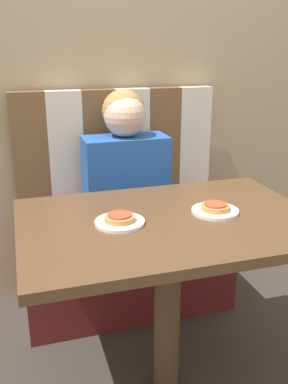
# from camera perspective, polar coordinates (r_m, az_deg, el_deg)

# --- Properties ---
(ground_plane) EXTENTS (12.00, 12.00, 0.00)m
(ground_plane) POSITION_cam_1_polar(r_m,az_deg,el_deg) (1.91, 2.89, -24.07)
(ground_plane) COLOR #38332D
(wall_back) EXTENTS (7.00, 0.05, 2.60)m
(wall_back) POSITION_cam_1_polar(r_m,az_deg,el_deg) (2.25, -4.57, 18.78)
(wall_back) COLOR tan
(wall_back) RESTS_ON ground_plane
(booth_seat) EXTENTS (1.03, 0.45, 0.46)m
(booth_seat) POSITION_cam_1_polar(r_m,az_deg,el_deg) (2.25, -2.28, -9.61)
(booth_seat) COLOR #5B1919
(booth_seat) RESTS_ON ground_plane
(booth_backrest) EXTENTS (1.03, 0.07, 0.64)m
(booth_backrest) POSITION_cam_1_polar(r_m,az_deg,el_deg) (2.23, -3.72, 5.27)
(booth_backrest) COLOR brown
(booth_backrest) RESTS_ON booth_seat
(dining_table) EXTENTS (1.05, 0.72, 0.73)m
(dining_table) POSITION_cam_1_polar(r_m,az_deg,el_deg) (1.55, 3.28, -6.67)
(dining_table) COLOR brown
(dining_table) RESTS_ON ground_plane
(person) EXTENTS (0.40, 0.22, 0.66)m
(person) POSITION_cam_1_polar(r_m,az_deg,el_deg) (2.05, -2.50, 4.13)
(person) COLOR #2356B2
(person) RESTS_ON booth_seat
(plate_left) EXTENTS (0.17, 0.17, 0.01)m
(plate_left) POSITION_cam_1_polar(r_m,az_deg,el_deg) (1.46, -3.26, -4.04)
(plate_left) COLOR white
(plate_left) RESTS_ON dining_table
(plate_right) EXTENTS (0.17, 0.17, 0.01)m
(plate_right) POSITION_cam_1_polar(r_m,az_deg,el_deg) (1.58, 9.45, -2.52)
(plate_right) COLOR white
(plate_right) RESTS_ON dining_table
(pizza_left) EXTENTS (0.10, 0.10, 0.02)m
(pizza_left) POSITION_cam_1_polar(r_m,az_deg,el_deg) (1.46, -3.27, -3.43)
(pizza_left) COLOR #C68E47
(pizza_left) RESTS_ON plate_left
(pizza_right) EXTENTS (0.10, 0.10, 0.02)m
(pizza_right) POSITION_cam_1_polar(r_m,az_deg,el_deg) (1.57, 9.48, -1.95)
(pizza_right) COLOR #C68E47
(pizza_right) RESTS_ON plate_right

